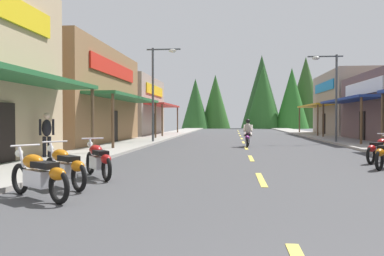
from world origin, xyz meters
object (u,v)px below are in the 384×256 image
Objects in this scene: motorcycle_parked_left_0 at (39,174)px; pedestrian_browsing at (47,132)px; streetlamp_left at (158,81)px; motorcycle_parked_right_5 at (380,149)px; rider_cruising_lead at (248,135)px; motorcycle_parked_left_1 at (65,166)px; streetlamp_right at (331,85)px; motorcycle_parked_left_2 at (98,159)px.

motorcycle_parked_left_0 is 1.00× the size of pedestrian_browsing.
motorcycle_parked_right_5 is at bearing -47.30° from streetlamp_left.
motorcycle_parked_right_5 is 8.97m from rider_cruising_lead.
motorcycle_parked_left_1 is at bearing 165.32° from motorcycle_parked_right_5.
rider_cruising_lead is at bearing 70.17° from motorcycle_parked_right_5.
streetlamp_right is 7.27m from rider_cruising_lead.
rider_cruising_lead is (-4.34, 7.85, 0.17)m from motorcycle_parked_right_5.
rider_cruising_lead is at bearing -27.77° from streetlamp_left.
motorcycle_parked_right_5 is at bearing -102.86° from motorcycle_parked_left_1.
pedestrian_browsing is (-7.83, -8.15, 0.40)m from rider_cruising_lead.
motorcycle_parked_left_0 is at bearing 170.79° from motorcycle_parked_right_5.
motorcycle_parked_left_0 is (-8.93, -7.37, 0.00)m from motorcycle_parked_right_5.
streetlamp_right is at bearing -76.42° from motorcycle_parked_left_1.
motorcycle_parked_left_2 is at bearing -121.21° from streetlamp_right.
motorcycle_parked_right_5 is at bearing -98.00° from motorcycle_parked_left_2.
motorcycle_parked_right_5 is at bearing -129.71° from pedestrian_browsing.
rider_cruising_lead is (5.65, -2.97, -3.37)m from streetlamp_left.
motorcycle_parked_left_0 is 1.00× the size of motorcycle_parked_left_2.
motorcycle_parked_left_0 is at bearing -117.66° from streetlamp_right.
motorcycle_parked_right_5 and motorcycle_parked_left_0 have the same top height.
motorcycle_parked_right_5 is 10.84m from motorcycle_parked_left_1.
pedestrian_browsing is (-3.43, 4.19, 0.56)m from motorcycle_parked_left_2.
motorcycle_parked_left_0 is at bearing -86.67° from streetlamp_left.
streetlamp_left is 18.56m from motorcycle_parked_left_0.
rider_cruising_lead is (4.40, 12.34, 0.17)m from motorcycle_parked_left_2.
motorcycle_parked_right_5 is 9.82m from motorcycle_parked_left_2.
streetlamp_right is 3.39× the size of motorcycle_parked_right_5.
motorcycle_parked_left_1 is at bearing -52.62° from motorcycle_parked_left_0.
motorcycle_parked_right_5 is 0.93× the size of motorcycle_parked_left_2.
motorcycle_parked_left_0 is at bearing 135.19° from motorcycle_parked_left_1.
streetlamp_left reaches higher than motorcycle_parked_left_0.
motorcycle_parked_left_0 is (-9.96, -19.01, -3.27)m from streetlamp_right.
motorcycle_parked_left_2 is (0.24, 1.58, 0.00)m from motorcycle_parked_left_1.
motorcycle_parked_left_0 is 1.30m from motorcycle_parked_left_1.
motorcycle_parked_left_1 is (-8.97, -6.07, 0.00)m from motorcycle_parked_right_5.
motorcycle_parked_left_2 is 13.10m from rider_cruising_lead.
streetlamp_right reaches higher than pedestrian_browsing.
streetlamp_left reaches higher than pedestrian_browsing.
rider_cruising_lead is at bearing -71.53° from motorcycle_parked_left_0.
motorcycle_parked_left_0 is 7.79m from pedestrian_browsing.
motorcycle_parked_right_5 is 12.18m from pedestrian_browsing.
streetlamp_left is 3.43× the size of pedestrian_browsing.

